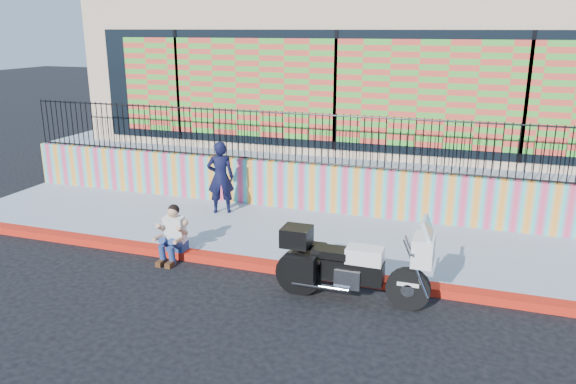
% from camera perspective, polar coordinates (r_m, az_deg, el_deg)
% --- Properties ---
extents(ground, '(90.00, 90.00, 0.00)m').
position_cam_1_polar(ground, '(10.41, -1.21, -8.01)').
color(ground, black).
rests_on(ground, ground).
extents(red_curb, '(16.00, 0.30, 0.15)m').
position_cam_1_polar(red_curb, '(10.37, -1.22, -7.64)').
color(red_curb, '#B2220C').
rests_on(red_curb, ground).
extents(sidewalk, '(16.00, 3.00, 0.15)m').
position_cam_1_polar(sidewalk, '(11.82, 1.54, -4.56)').
color(sidewalk, '#8993A5').
rests_on(sidewalk, ground).
extents(mural_wall, '(16.00, 0.20, 1.10)m').
position_cam_1_polar(mural_wall, '(13.08, 3.66, 0.38)').
color(mural_wall, '#E03B65').
rests_on(mural_wall, sidewalk).
extents(metal_fence, '(15.80, 0.04, 1.20)m').
position_cam_1_polar(metal_fence, '(12.81, 3.75, 5.33)').
color(metal_fence, black).
rests_on(metal_fence, mural_wall).
extents(elevated_platform, '(16.00, 10.00, 1.25)m').
position_cam_1_polar(elevated_platform, '(17.93, 7.99, 4.40)').
color(elevated_platform, '#8993A5').
rests_on(elevated_platform, ground).
extents(storefront_building, '(14.00, 8.06, 4.00)m').
position_cam_1_polar(storefront_building, '(17.37, 8.20, 12.75)').
color(storefront_building, tan).
rests_on(storefront_building, elevated_platform).
extents(police_motorcycle, '(2.49, 0.82, 1.55)m').
position_cam_1_polar(police_motorcycle, '(9.15, 6.29, -7.22)').
color(police_motorcycle, black).
rests_on(police_motorcycle, ground).
extents(police_officer, '(0.73, 0.62, 1.68)m').
position_cam_1_polar(police_officer, '(12.97, -6.87, 1.50)').
color(police_officer, black).
rests_on(police_officer, sidewalk).
extents(seated_man, '(0.54, 0.71, 1.06)m').
position_cam_1_polar(seated_man, '(10.89, -11.74, -4.67)').
color(seated_man, navy).
rests_on(seated_man, ground).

